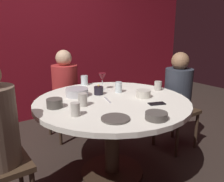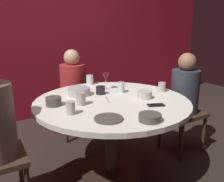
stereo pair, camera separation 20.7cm
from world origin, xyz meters
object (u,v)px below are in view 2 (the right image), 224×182
object	(u,v)px
dinner_plate	(109,119)
cup_by_right_diner	(162,87)
seated_diner_back	(73,83)
cell_phone	(156,105)
cup_near_candle	(90,80)
bowl_small_white	(150,117)
cup_far_edge	(81,99)
bowl_sauce_side	(144,95)
wine_glass	(106,77)
seated_diner_right	(185,92)
bowl_serving_large	(79,91)
bowl_salad_center	(54,101)
dining_table	(112,115)
cup_by_left_diner	(71,108)
candle_holder	(101,90)

from	to	relation	value
dinner_plate	cup_by_right_diner	world-z (taller)	cup_by_right_diner
seated_diner_back	dinner_plate	xyz separation A→B (m)	(-0.25, -1.38, 0.06)
cell_phone	cup_near_candle	distance (m)	0.96
bowl_small_white	cup_far_edge	world-z (taller)	cup_far_edge
bowl_sauce_side	wine_glass	bearing A→B (deg)	109.30
seated_diner_right	bowl_serving_large	distance (m)	1.15
seated_diner_back	cup_by_right_diner	bearing A→B (deg)	29.77
bowl_small_white	bowl_sauce_side	xyz separation A→B (m)	(0.29, 0.44, 0.01)
bowl_salad_center	bowl_small_white	xyz separation A→B (m)	(0.48, -0.65, -0.01)
dining_table	seated_diner_right	bearing A→B (deg)	0.00
dining_table	cup_by_left_diner	distance (m)	0.52
candle_holder	wine_glass	distance (m)	0.20
seated_diner_right	wine_glass	size ratio (longest dim) A/B	6.35
seated_diner_back	cup_far_edge	size ratio (longest dim) A/B	10.42
seated_diner_right	bowl_small_white	bearing A→B (deg)	30.83
cup_by_right_diner	bowl_salad_center	bearing A→B (deg)	174.14
wine_glass	bowl_small_white	size ratio (longest dim) A/B	1.11
candle_holder	cup_by_left_diner	world-z (taller)	cup_by_left_diner
dining_table	candle_holder	world-z (taller)	candle_holder
cup_by_left_diner	cup_by_right_diner	xyz separation A→B (m)	(1.02, 0.15, -0.00)
seated_diner_back	bowl_sauce_side	distance (m)	1.14
dining_table	bowl_small_white	size ratio (longest dim) A/B	8.70
seated_diner_right	bowl_sauce_side	distance (m)	0.65
bowl_serving_large	cup_far_edge	size ratio (longest dim) A/B	1.98
cup_near_candle	cup_far_edge	xyz separation A→B (m)	(-0.37, -0.62, 0.00)
dining_table	seated_diner_back	bearing A→B (deg)	90.00
bowl_sauce_side	cup_by_left_diner	distance (m)	0.73
seated_diner_back	wine_glass	xyz separation A→B (m)	(0.12, -0.65, 0.18)
dinner_plate	cup_by_left_diner	world-z (taller)	cup_by_left_diner
seated_diner_right	bowl_serving_large	bearing A→B (deg)	-14.36
seated_diner_right	bowl_salad_center	xyz separation A→B (m)	(-1.41, 0.10, 0.09)
seated_diner_back	bowl_salad_center	world-z (taller)	seated_diner_back
bowl_salad_center	bowl_sauce_side	size ratio (longest dim) A/B	0.97
candle_holder	dinner_plate	distance (m)	0.65
cell_phone	cup_by_left_diner	world-z (taller)	cup_by_left_diner
bowl_serving_large	bowl_salad_center	bearing A→B (deg)	-148.00
cell_phone	bowl_sauce_side	xyz separation A→B (m)	(0.04, 0.21, 0.03)
cup_by_right_diner	cup_near_candle	bearing A→B (deg)	128.47
candle_holder	cup_near_candle	distance (m)	0.42
bowl_serving_large	cup_by_right_diner	world-z (taller)	cup_by_right_diner
wine_glass	cup_near_candle	distance (m)	0.30
cup_far_edge	seated_diner_right	bearing A→B (deg)	-0.19
dining_table	bowl_sauce_side	bearing A→B (deg)	-21.96
dinner_plate	seated_diner_right	bearing A→B (deg)	18.55
seated_diner_back	bowl_sauce_side	size ratio (longest dim) A/B	8.41
wine_glass	cell_phone	xyz separation A→B (m)	(0.11, -0.66, -0.12)
bowl_salad_center	cup_near_candle	world-z (taller)	cup_near_candle
wine_glass	cup_by_left_diner	bearing A→B (deg)	-138.54
cell_phone	cup_far_edge	distance (m)	0.62
bowl_sauce_side	cup_far_edge	world-z (taller)	cup_far_edge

